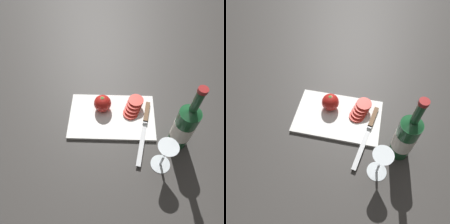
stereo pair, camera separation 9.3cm
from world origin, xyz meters
TOP-DOWN VIEW (x-y plane):
  - ground_plane at (0.00, 0.00)m, footprint 3.00×3.00m
  - cutting_board at (0.05, -0.00)m, footprint 0.37×0.23m
  - wine_bottle at (0.32, -0.11)m, footprint 0.08×0.08m
  - wine_glass at (0.25, -0.21)m, footprint 0.08×0.08m
  - whole_tomato at (0.01, 0.04)m, footprint 0.08×0.08m
  - knife at (0.20, -0.02)m, footprint 0.07×0.30m
  - tomato_slice_stack_near at (0.15, 0.03)m, footprint 0.09×0.11m

SIDE VIEW (x-z plane):
  - ground_plane at x=0.00m, z-range 0.00..0.00m
  - cutting_board at x=0.05m, z-range 0.00..0.01m
  - knife at x=0.20m, z-range 0.01..0.03m
  - tomato_slice_stack_near at x=0.15m, z-range 0.01..0.06m
  - whole_tomato at x=0.01m, z-range 0.01..0.09m
  - wine_glass at x=0.25m, z-range 0.03..0.18m
  - wine_bottle at x=0.32m, z-range -0.05..0.28m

